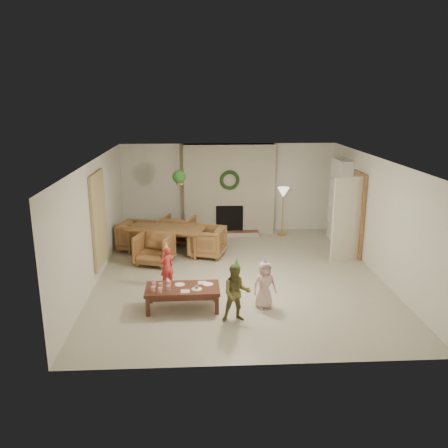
{
  "coord_description": "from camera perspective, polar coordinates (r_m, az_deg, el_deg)",
  "views": [
    {
      "loc": [
        -0.83,
        -9.4,
        3.76
      ],
      "look_at": [
        -0.3,
        0.4,
        1.05
      ],
      "focal_mm": 37.22,
      "sensor_mm": 36.0,
      "label": 1
    }
  ],
  "objects": [
    {
      "name": "party_hat_red",
      "position": [
        9.36,
        -7.15,
        -2.61
      ],
      "size": [
        0.14,
        0.14,
        0.16
      ],
      "primitive_type": "cone",
      "rotation": [
        0.0,
        0.0,
        0.27
      ],
      "color": "#D4CC46",
      "rests_on": "child_red"
    },
    {
      "name": "floor_lamp_post",
      "position": [
        13.0,
        7.21,
        1.36
      ],
      "size": [
        0.03,
        0.03,
        1.21
      ],
      "primitive_type": "cylinder",
      "color": "gold",
      "rests_on": "floor"
    },
    {
      "name": "party_hat_plaid",
      "position": [
        7.81,
        1.56,
        -4.78
      ],
      "size": [
        0.15,
        0.15,
        0.17
      ],
      "primitive_type": "cone",
      "rotation": [
        0.0,
        0.0,
        -0.31
      ],
      "color": "#4DAE4A",
      "rests_on": "child_plaid"
    },
    {
      "name": "cup_a",
      "position": [
        8.4,
        -8.71,
        -7.91
      ],
      "size": [
        0.07,
        0.07,
        0.09
      ],
      "primitive_type": "cylinder",
      "rotation": [
        0.0,
        0.0,
        0.01
      ],
      "color": "white",
      "rests_on": "coffee_table_top"
    },
    {
      "name": "plate_c",
      "position": [
        8.62,
        -1.99,
        -7.4
      ],
      "size": [
        0.19,
        0.19,
        0.01
      ],
      "primitive_type": "cylinder",
      "rotation": [
        0.0,
        0.0,
        0.01
      ],
      "color": "white",
      "rests_on": "coffee_table_top"
    },
    {
      "name": "floor_lamp_base",
      "position": [
        13.16,
        7.12,
        -1.23
      ],
      "size": [
        0.25,
        0.25,
        0.03
      ],
      "primitive_type": "cylinder",
      "color": "gold",
      "rests_on": "floor"
    },
    {
      "name": "coffee_leg_fl",
      "position": [
        8.41,
        -9.33,
        -10.0
      ],
      "size": [
        0.07,
        0.07,
        0.35
      ],
      "primitive_type": "cube",
      "rotation": [
        0.0,
        0.0,
        0.01
      ],
      "color": "#52281B",
      "rests_on": "floor"
    },
    {
      "name": "fireplace_mass",
      "position": [
        12.97,
        0.63,
        4.28
      ],
      "size": [
        2.5,
        0.4,
        2.5
      ],
      "primitive_type": "cube",
      "color": "#512615",
      "rests_on": "floor"
    },
    {
      "name": "cup_b",
      "position": [
        8.59,
        -8.6,
        -7.36
      ],
      "size": [
        0.07,
        0.07,
        0.09
      ],
      "primitive_type": "cylinder",
      "rotation": [
        0.0,
        0.0,
        0.01
      ],
      "color": "white",
      "rests_on": "coffee_table_top"
    },
    {
      "name": "bookshelf_carcass",
      "position": [
        12.55,
        14.0,
        2.74
      ],
      "size": [
        0.3,
        1.0,
        2.2
      ],
      "primitive_type": "cube",
      "color": "white",
      "rests_on": "floor"
    },
    {
      "name": "napkin_left",
      "position": [
        8.35,
        -4.79,
        -8.22
      ],
      "size": [
        0.16,
        0.16,
        0.01
      ],
      "primitive_type": "cube",
      "rotation": [
        0.0,
        0.0,
        0.01
      ],
      "color": "#E4A8C1",
      "rests_on": "coffee_table_top"
    },
    {
      "name": "child_pink",
      "position": [
        8.55,
        5.0,
        -7.44
      ],
      "size": [
        0.48,
        0.37,
        0.89
      ],
      "primitive_type": "imported",
      "rotation": [
        0.0,
        0.0,
        0.21
      ],
      "color": "beige",
      "rests_on": "floor"
    },
    {
      "name": "napkin_right",
      "position": [
        8.69,
        -2.7,
        -7.21
      ],
      "size": [
        0.16,
        0.16,
        0.01
      ],
      "primitive_type": "cube",
      "rotation": [
        0.0,
        0.0,
        0.01
      ],
      "color": "#E4A8C1",
      "rests_on": "coffee_table_top"
    },
    {
      "name": "child_red",
      "position": [
        9.51,
        -7.05,
        -5.23
      ],
      "size": [
        0.37,
        0.34,
        0.85
      ],
      "primitive_type": "imported",
      "rotation": [
        0.0,
        0.0,
        3.76
      ],
      "color": "red",
      "rests_on": "floor"
    },
    {
      "name": "coffee_leg_bl",
      "position": [
        8.91,
        -9.01,
        -8.5
      ],
      "size": [
        0.07,
        0.07,
        0.35
      ],
      "primitive_type": "cube",
      "rotation": [
        0.0,
        0.0,
        0.01
      ],
      "color": "#52281B",
      "rests_on": "floor"
    },
    {
      "name": "fireplace_wreath",
      "position": [
        12.69,
        0.7,
        5.41
      ],
      "size": [
        0.54,
        0.1,
        0.54
      ],
      "primitive_type": "torus",
      "rotation": [
        1.57,
        0.0,
        0.0
      ],
      "color": "#183815",
      "rests_on": "fireplace_mass"
    },
    {
      "name": "curtain_panel",
      "position": [
        10.15,
        -15.11,
        0.57
      ],
      "size": [
        0.06,
        1.2,
        2.0
      ],
      "primitive_type": "cube",
      "color": "#C4BC8B",
      "rests_on": "wall_left"
    },
    {
      "name": "floor_lamp_shade",
      "position": [
        12.87,
        7.3,
        3.87
      ],
      "size": [
        0.32,
        0.32,
        0.27
      ],
      "primitive_type": "cone",
      "rotation": [
        3.14,
        0.0,
        0.0
      ],
      "color": "beige",
      "rests_on": "floor_lamp_post"
    },
    {
      "name": "dining_table",
      "position": [
        11.56,
        -6.98,
        -1.95
      ],
      "size": [
        2.1,
        1.56,
        0.66
      ],
      "primitive_type": "imported",
      "rotation": [
        0.0,
        0.0,
        -0.3
      ],
      "color": "brown",
      "rests_on": "floor"
    },
    {
      "name": "bookshelf_shelf_c",
      "position": [
        12.51,
        13.96,
        3.41
      ],
      "size": [
        0.3,
        0.92,
        0.03
      ],
      "primitive_type": "cube",
      "color": "white",
      "rests_on": "bookshelf_carcass"
    },
    {
      "name": "coffee_table_top",
      "position": [
        8.54,
        -5.12,
        -7.94
      ],
      "size": [
        1.35,
        0.69,
        0.06
      ],
      "primitive_type": "cube",
      "rotation": [
        0.0,
        0.0,
        0.01
      ],
      "color": "#52281B",
      "rests_on": "floor"
    },
    {
      "name": "coffee_leg_fr",
      "position": [
        8.38,
        -0.89,
        -9.9
      ],
      "size": [
        0.07,
        0.07,
        0.35
      ],
      "primitive_type": "cube",
      "rotation": [
        0.0,
        0.0,
        0.01
      ],
      "color": "#52281B",
      "rests_on": "floor"
    },
    {
      "name": "dining_chair_left",
      "position": [
        11.86,
        -10.7,
        -1.48
      ],
      "size": [
        0.99,
        0.98,
        0.73
      ],
      "primitive_type": "imported",
      "rotation": [
        0.0,
        0.0,
        1.27
      ],
      "color": "brown",
      "rests_on": "floor"
    },
    {
      "name": "cup_f",
      "position": [
        8.59,
        -6.78,
        -7.27
      ],
      "size": [
        0.07,
        0.07,
        0.09
      ],
      "primitive_type": "cylinder",
      "rotation": [
        0.0,
        0.0,
        0.01
      ],
      "color": "white",
      "rests_on": "coffee_table_top"
    },
    {
      "name": "door_frame",
      "position": [
        11.59,
        16.1,
        1.14
      ],
      "size": [
        0.05,
        0.86,
        2.04
      ],
      "primitive_type": "cube",
      "color": "brown",
      "rests_on": "floor"
    },
    {
      "name": "books_row_lower",
      "position": [
        12.52,
        13.87,
        0.31
      ],
      "size": [
        0.2,
        0.4,
        0.24
      ],
      "primitive_type": "cube",
      "color": "#B5212D",
      "rests_on": "bookshelf_shelf_a"
    },
    {
      "name": "door_leaf",
      "position": [
        11.12,
        14.86,
        0.54
      ],
      "size": [
        0.77,
        0.32,
        2.0
      ],
      "primitive_type": "cube",
      "rotation": [
        0.0,
        0.0,
        -1.22
      ],
      "color": "beige",
      "rests_on": "floor"
    },
    {
      "name": "wall_left",
      "position": [
        9.97,
        -15.56,
        0.27
      ],
      "size": [
        0.0,
        7.0,
        7.0
      ],
      "primitive_type": "plane",
      "rotation": [
        1.57,
        0.0,
        1.57
      ],
      "color": "silver",
      "rests_on": "floor"
    },
    {
      "name": "party_hat_pink",
      "position": [
        8.37,
        5.08,
        -4.41
      ],
      "size": [
        0.12,
        0.12,
        0.16
      ],
      "primitive_type": "cone",
      "rotation": [
        0.0,
        0.0,
        0.03
      ],
      "color": "#B5B4BB",
      "rests_on": "child_pink"
    },
    {
      "name": "plate_a",
      "position": [
        8.64,
        -5.45,
        -7.4
      ],
      "size": [
        0.19,
        0.19,
        0.01
      ],
      "primitive_type": "cylinder",
      "rotation": [
        0.0,
        0.0,
        0.01
      ],
      "color": "white",
      "rests_on": "coffee_table_top"
    },
    {
      "name": "wall_back",
      "position": [
        13.17,
        0.57,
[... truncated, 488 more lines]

